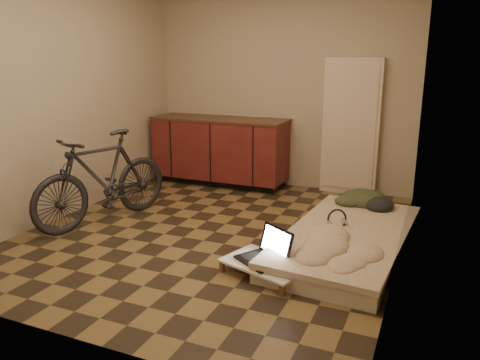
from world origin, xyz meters
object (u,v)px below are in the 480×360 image
at_px(lap_desk, 266,264).
at_px(laptop, 265,254).
at_px(futon, 347,240).
at_px(bicycle, 102,174).

bearing_deg(lap_desk, laptop, 134.55).
distance_m(futon, lap_desk, 0.94).
bearing_deg(laptop, lap_desk, -30.94).
bearing_deg(lap_desk, futon, 75.89).
height_order(futon, laptop, laptop).
xyz_separation_m(futon, lap_desk, (-0.50, -0.79, 0.01)).
relative_size(bicycle, laptop, 3.34).
height_order(lap_desk, laptop, laptop).
distance_m(bicycle, laptop, 2.07).
bearing_deg(futon, laptop, -119.87).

